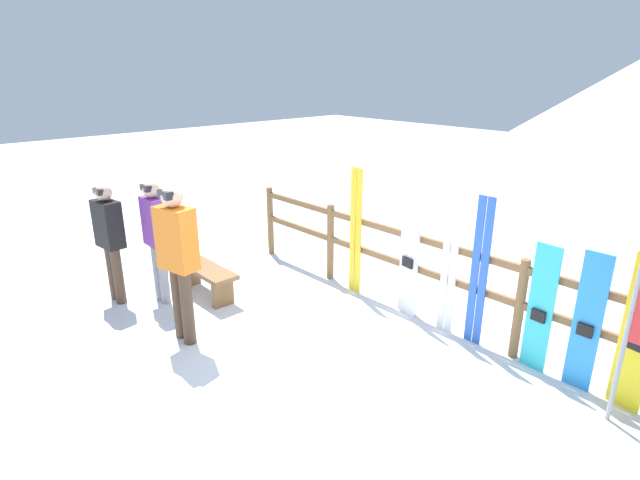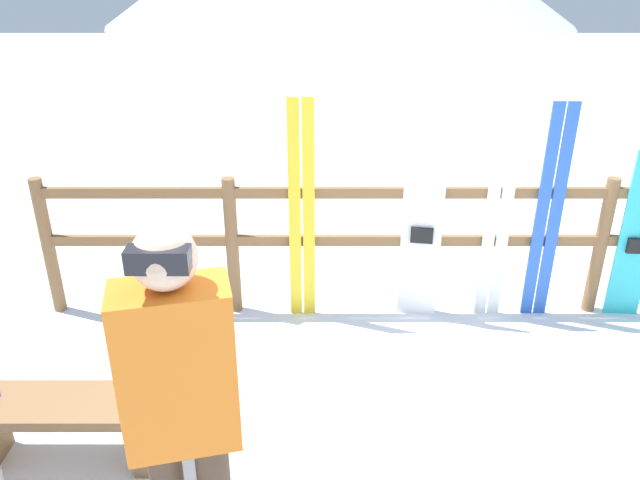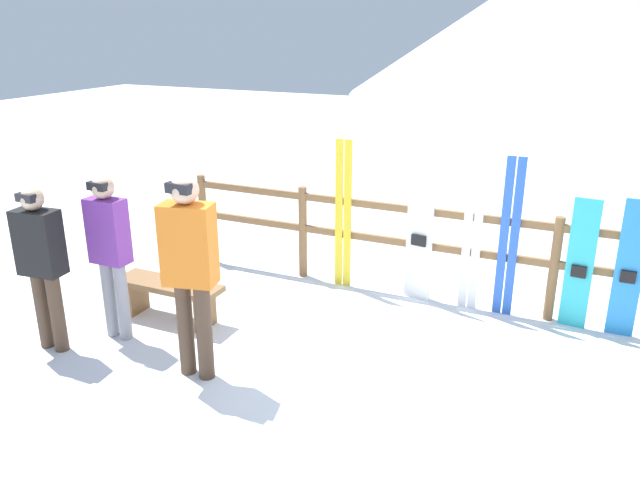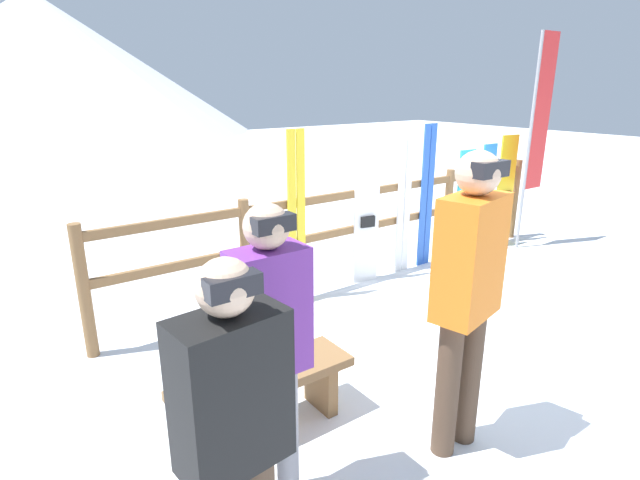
{
  "view_description": "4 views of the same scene",
  "coord_description": "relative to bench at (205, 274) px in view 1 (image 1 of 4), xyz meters",
  "views": [
    {
      "loc": [
        3.45,
        -2.88,
        2.96
      ],
      "look_at": [
        -0.6,
        0.85,
        1.04
      ],
      "focal_mm": 28.0,
      "sensor_mm": 36.0,
      "label": 1
    },
    {
      "loc": [
        -0.75,
        -2.53,
        2.66
      ],
      "look_at": [
        -0.73,
        0.97,
        1.02
      ],
      "focal_mm": 35.0,
      "sensor_mm": 36.0,
      "label": 2
    },
    {
      "loc": [
        1.69,
        -4.54,
        2.96
      ],
      "look_at": [
        -0.81,
        0.95,
        0.83
      ],
      "focal_mm": 35.0,
      "sensor_mm": 36.0,
      "label": 3
    },
    {
      "loc": [
        -3.45,
        -2.22,
        2.13
      ],
      "look_at": [
        -1.1,
        1.06,
        0.87
      ],
      "focal_mm": 28.0,
      "sensor_mm": 36.0,
      "label": 4
    }
  ],
  "objects": [
    {
      "name": "ski_pair_white",
      "position": [
        2.75,
        1.59,
        0.48
      ],
      "size": [
        0.2,
        0.02,
        1.58
      ],
      "color": "white",
      "rests_on": "ground"
    },
    {
      "name": "snowboard_white",
      "position": [
        2.19,
        1.58,
        0.46
      ],
      "size": [
        0.3,
        0.09,
        1.55
      ],
      "color": "white",
      "rests_on": "ground"
    },
    {
      "name": "bench",
      "position": [
        0.0,
        0.0,
        0.0
      ],
      "size": [
        1.16,
        0.36,
        0.42
      ],
      "color": "brown",
      "rests_on": "ground"
    },
    {
      "name": "ground_plane",
      "position": [
        2.17,
        -0.17,
        -0.31
      ],
      "size": [
        40.0,
        40.0,
        0.0
      ],
      "primitive_type": "plane",
      "color": "white"
    },
    {
      "name": "person_purple",
      "position": [
        -0.23,
        -0.51,
        0.66
      ],
      "size": [
        0.37,
        0.21,
        1.63
      ],
      "color": "gray",
      "rests_on": "ground"
    },
    {
      "name": "person_black",
      "position": [
        -0.64,
        -0.95,
        0.61
      ],
      "size": [
        0.43,
        0.26,
        1.58
      ],
      "color": "#4C3828",
      "rests_on": "ground"
    },
    {
      "name": "snowboard_blue",
      "position": [
        4.27,
        1.58,
        0.39
      ],
      "size": [
        0.25,
        0.05,
        1.4
      ],
      "color": "#288CE0",
      "rests_on": "ground"
    },
    {
      "name": "person_orange",
      "position": [
        0.88,
        -0.78,
        0.75
      ],
      "size": [
        0.48,
        0.33,
        1.81
      ],
      "color": "#4C3828",
      "rests_on": "ground"
    },
    {
      "name": "snowboard_cyan",
      "position": [
        3.83,
        1.58,
        0.37
      ],
      "size": [
        0.26,
        0.07,
        1.35
      ],
      "color": "#2DBFCC",
      "rests_on": "ground"
    },
    {
      "name": "snowboard_yellow",
      "position": [
        4.68,
        1.58,
        0.43
      ],
      "size": [
        0.29,
        0.09,
        1.49
      ],
      "color": "yellow",
      "rests_on": "ground"
    },
    {
      "name": "ski_pair_blue",
      "position": [
        3.13,
        1.59,
        0.54
      ],
      "size": [
        0.19,
        0.02,
        1.7
      ],
      "color": "blue",
      "rests_on": "ground"
    },
    {
      "name": "fence",
      "position": [
        2.17,
        1.64,
        0.37
      ],
      "size": [
        5.8,
        0.1,
        1.12
      ],
      "color": "brown",
      "rests_on": "ground"
    },
    {
      "name": "ski_pair_yellow",
      "position": [
        1.28,
        1.59,
        0.56
      ],
      "size": [
        0.2,
        0.02,
        1.73
      ],
      "color": "yellow",
      "rests_on": "ground"
    }
  ]
}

